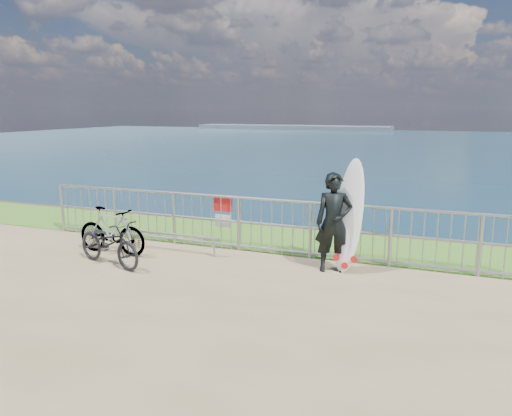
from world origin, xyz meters
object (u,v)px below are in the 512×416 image
at_px(bicycle_near, 109,243).
at_px(bicycle_far, 112,231).
at_px(surfer, 334,223).
at_px(surfboard, 349,220).

bearing_deg(bicycle_near, bicycle_far, 49.63).
height_order(surfer, bicycle_near, surfer).
distance_m(surfer, bicycle_far, 4.38).
xyz_separation_m(surfer, surfboard, (0.24, 0.10, 0.04)).
height_order(surfer, surfboard, surfboard).
bearing_deg(surfboard, bicycle_far, -171.82).
bearing_deg(surfer, surfboard, 4.98).
height_order(surfboard, bicycle_far, surfboard).
bearing_deg(surfboard, surfer, -156.91).
bearing_deg(bicycle_far, bicycle_near, -144.28).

